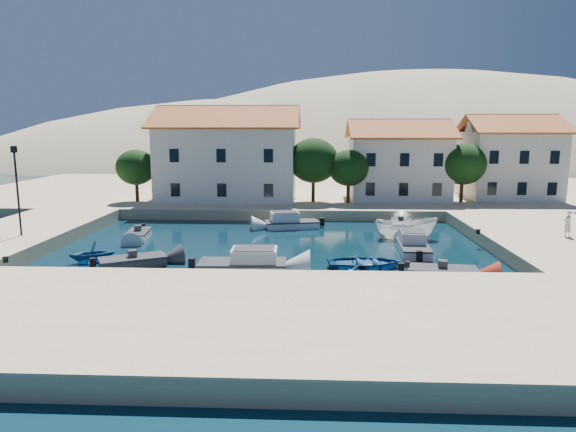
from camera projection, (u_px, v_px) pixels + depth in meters
The scene contains 23 objects.
ground at pixel (259, 288), 27.46m from camera, with size 400.00×400.00×0.00m, color black.
quay_south at pixel (244, 320), 21.47m from camera, with size 52.00×12.00×1.00m, color tan.
quay_east at pixel (561, 241), 36.31m from camera, with size 11.00×20.00×1.00m, color tan.
quay_west at pixel (17, 236), 38.06m from camera, with size 8.00×20.00×1.00m, color tan.
quay_north at pixel (305, 192), 64.70m from camera, with size 80.00×36.00×1.00m, color tan.
hills at pixel (371, 237), 152.22m from camera, with size 254.00×176.00×99.00m.
building_left at pixel (228, 152), 54.28m from camera, with size 14.70×9.45×9.70m.
building_mid at pixel (398, 159), 54.59m from camera, with size 10.50×8.40×8.30m.
building_right at pixel (509, 156), 55.00m from camera, with size 9.45×8.40×8.80m.
trees at pixel (328, 164), 51.50m from camera, with size 37.30×5.30×6.45m.
lamppost at pixel (17, 182), 35.30m from camera, with size 0.35×0.25×6.22m.
bollards at pixel (311, 250), 30.95m from camera, with size 29.36×9.56×0.30m.
motorboat_grey_sw at pixel (133, 262), 31.53m from camera, with size 4.29×3.41×1.25m.
cabin_cruiser_south at pixel (242, 264), 30.45m from camera, with size 5.23×2.39×1.60m.
rowboat_south at pixel (365, 268), 31.30m from camera, with size 3.25×4.55×0.94m, color navy.
motorboat_red_se at pixel (442, 273), 29.10m from camera, with size 4.09×2.21×1.25m.
cabin_cruiser_east at pixel (413, 246), 35.05m from camera, with size 2.15×4.80×1.60m.
boat_east at pixel (406, 239), 39.50m from camera, with size 1.80×4.78×1.85m, color silver.
motorboat_white_ne at pixel (400, 225), 43.51m from camera, with size 2.44×3.94×1.25m.
rowboat_west at pixel (93, 262), 32.72m from camera, with size 2.40×2.78×1.47m, color navy.
motorboat_white_west at pixel (138, 235), 39.52m from camera, with size 1.99×3.64×1.25m.
cabin_cruiser_north at pixel (292, 223), 43.69m from camera, with size 4.79×2.83×1.60m.
pedestrian at pixel (568, 224), 35.36m from camera, with size 0.67×0.44×1.84m, color beige.
Camera 1 is at (2.77, -26.31, 8.43)m, focal length 32.00 mm.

